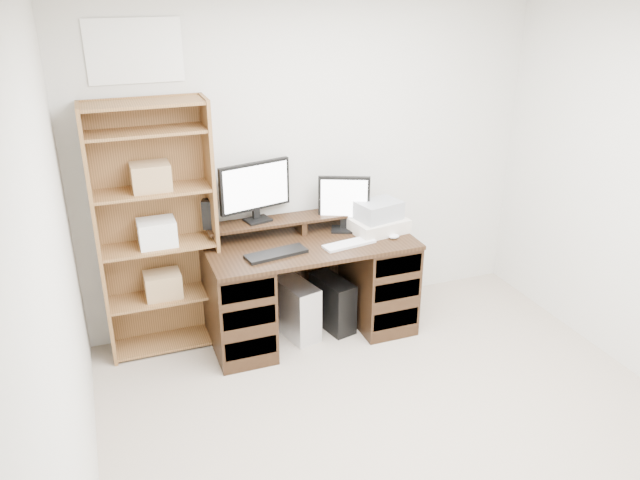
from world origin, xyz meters
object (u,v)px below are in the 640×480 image
tower_silver (295,308)px  bookshelf (156,229)px  monitor_wide (255,189)px  monitor_small (344,201)px  desk (310,286)px  tower_black (332,303)px  printer (378,225)px

tower_silver → bookshelf: bearing=153.6°
monitor_wide → monitor_small: size_ratio=1.30×
desk → bookshelf: bookshelf is taller
desk → tower_silver: 0.21m
desk → monitor_small: size_ratio=3.60×
monitor_small → tower_black: 0.79m
tower_black → bookshelf: 1.44m
monitor_wide → monitor_small: 0.67m
printer → tower_black: printer is taller
desk → tower_black: (0.19, 0.01, -0.19)m
tower_black → tower_silver: bearing=166.6°
printer → monitor_small: bearing=145.1°
tower_black → bookshelf: size_ratio=0.24×
bookshelf → monitor_small: bearing=-3.6°
tower_silver → bookshelf: (-0.93, 0.20, 0.70)m
monitor_wide → tower_black: (0.51, -0.23, -0.91)m
tower_silver → bookshelf: 1.18m
printer → tower_silver: 0.88m
bookshelf → tower_silver: bearing=-12.1°
tower_silver → monitor_small: bearing=0.4°
monitor_small → tower_silver: bearing=-142.0°
monitor_small → printer: 0.31m
monitor_wide → monitor_small: bearing=-24.1°
monitor_wide → bookshelf: size_ratio=0.30×
monitor_wide → tower_black: monitor_wide is taller
printer → bookshelf: bearing=164.6°
desk → printer: size_ratio=3.76×
tower_black → desk: bearing=171.1°
monitor_wide → tower_silver: size_ratio=1.26×
desk → printer: 0.68m
monitor_wide → printer: 0.96m
tower_black → printer: bearing=-14.2°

